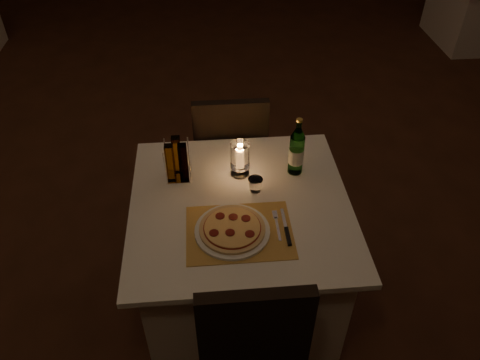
{
  "coord_description": "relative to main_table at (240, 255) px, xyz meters",
  "views": [
    {
      "loc": [
        0.12,
        -2.27,
        2.2
      ],
      "look_at": [
        0.26,
        -0.71,
        0.86
      ],
      "focal_mm": 35.0,
      "sensor_mm": 36.0,
      "label": 1
    }
  ],
  "objects": [
    {
      "name": "placemat",
      "position": [
        -0.02,
        -0.18,
        0.37
      ],
      "size": [
        0.45,
        0.34,
        0.0
      ],
      "primitive_type": "cube",
      "color": "gold",
      "rests_on": "main_table"
    },
    {
      "name": "plate",
      "position": [
        -0.05,
        -0.18,
        0.38
      ],
      "size": [
        0.32,
        0.32,
        0.01
      ],
      "primitive_type": "cylinder",
      "color": "white",
      "rests_on": "placemat"
    },
    {
      "name": "hurricane_candle",
      "position": [
        0.02,
        0.21,
        0.47
      ],
      "size": [
        0.09,
        0.09,
        0.18
      ],
      "color": "white",
      "rests_on": "main_table"
    },
    {
      "name": "knife",
      "position": [
        0.18,
        -0.21,
        0.37
      ],
      "size": [
        0.02,
        0.22,
        0.01
      ],
      "color": "black",
      "rests_on": "placemat"
    },
    {
      "name": "tumbler",
      "position": [
        0.08,
        0.08,
        0.4
      ],
      "size": [
        0.07,
        0.07,
        0.07
      ],
      "primitive_type": null,
      "color": "white",
      "rests_on": "main_table"
    },
    {
      "name": "chair_far",
      "position": [
        0.0,
        0.71,
        0.18
      ],
      "size": [
        0.42,
        0.42,
        0.9
      ],
      "color": "black",
      "rests_on": "ground"
    },
    {
      "name": "cruet_caddy",
      "position": [
        -0.28,
        0.21,
        0.46
      ],
      "size": [
        0.12,
        0.12,
        0.21
      ],
      "color": "white",
      "rests_on": "main_table"
    },
    {
      "name": "floor",
      "position": [
        -0.26,
        0.73,
        -0.38
      ],
      "size": [
        8.0,
        10.0,
        0.02
      ],
      "primitive_type": "cube",
      "color": "#412115",
      "rests_on": "ground"
    },
    {
      "name": "water_bottle",
      "position": [
        0.28,
        0.2,
        0.49
      ],
      "size": [
        0.07,
        0.07,
        0.3
      ],
      "color": "#6AB05E",
      "rests_on": "main_table"
    },
    {
      "name": "main_table",
      "position": [
        0.0,
        0.0,
        0.0
      ],
      "size": [
        1.0,
        1.0,
        0.74
      ],
      "color": "white",
      "rests_on": "ground"
    },
    {
      "name": "pizza",
      "position": [
        -0.05,
        -0.18,
        0.39
      ],
      "size": [
        0.28,
        0.28,
        0.02
      ],
      "color": "#D8B77F",
      "rests_on": "plate"
    },
    {
      "name": "fork",
      "position": [
        0.14,
        -0.15,
        0.37
      ],
      "size": [
        0.02,
        0.18,
        0.0
      ],
      "color": "silver",
      "rests_on": "placemat"
    }
  ]
}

